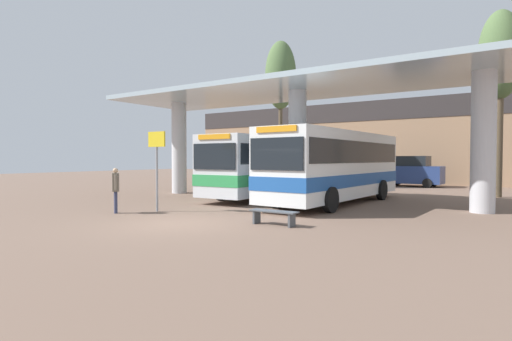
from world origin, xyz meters
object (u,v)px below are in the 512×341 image
Objects in this scene: transit_bus_left_bay at (277,164)px; waiting_bench_near_pillar at (274,214)px; pedestrian_waiting at (116,186)px; transit_bus_center_bay at (336,164)px; poplar_tree_behind_left at (281,77)px; poplar_tree_behind_right at (500,58)px; info_sign_platform at (157,155)px; parked_car_street at (412,172)px.

transit_bus_left_bay reaches higher than waiting_bench_near_pillar.
pedestrian_waiting is at bearing 78.99° from transit_bus_left_bay.
transit_bus_center_bay is 7.11m from waiting_bench_near_pillar.
poplar_tree_behind_left is 13.50m from poplar_tree_behind_right.
waiting_bench_near_pillar is 6.60m from pedestrian_waiting.
info_sign_platform is 0.31× the size of poplar_tree_behind_right.
pedestrian_waiting is (-6.49, -0.95, 0.72)m from waiting_bench_near_pillar.
transit_bus_left_bay is at bearing 84.99° from info_sign_platform.
poplar_tree_behind_right is 10.70m from parked_car_street.
waiting_bench_near_pillar is 18.10m from poplar_tree_behind_left.
pedestrian_waiting is at bearing 56.42° from transit_bus_center_bay.
info_sign_platform is at bearing -80.26° from poplar_tree_behind_left.
transit_bus_left_bay is 13.23m from poplar_tree_behind_right.
pedestrian_waiting is 16.86m from poplar_tree_behind_left.
transit_bus_left_bay is 7.12× the size of waiting_bench_near_pillar.
transit_bus_center_bay reaches higher than info_sign_platform.
parked_car_street is (0.47, 13.88, -0.75)m from transit_bus_center_bay.
waiting_bench_near_pillar is at bearing -60.99° from poplar_tree_behind_left.
transit_bus_center_bay is at bearing 95.95° from waiting_bench_near_pillar.
transit_bus_center_bay is 0.99× the size of poplar_tree_behind_left.
transit_bus_center_bay is 1.04× the size of poplar_tree_behind_right.
pedestrian_waiting is at bearing -171.67° from waiting_bench_near_pillar.
pedestrian_waiting is at bearing -102.92° from parked_car_street.
info_sign_platform is at bearing -101.34° from parked_car_street.
info_sign_platform is at bearing -128.01° from poplar_tree_behind_right.
transit_bus_left_bay is 9.87m from waiting_bench_near_pillar.
waiting_bench_near_pillar is (4.82, -8.49, -1.45)m from transit_bus_left_bay.
poplar_tree_behind_right is (5.54, 14.44, 7.14)m from waiting_bench_near_pillar.
poplar_tree_behind_right is (12.03, 15.39, 6.42)m from pedestrian_waiting.
poplar_tree_behind_left is at bearing -136.95° from parked_car_street.
poplar_tree_behind_right is (13.49, 0.10, -0.52)m from poplar_tree_behind_left.
transit_bus_left_bay is at bearing -18.41° from transit_bus_center_bay.
poplar_tree_behind_left is (-7.95, 14.34, 7.66)m from waiting_bench_near_pillar.
transit_bus_center_bay is 6.50× the size of waiting_bench_near_pillar.
poplar_tree_behind_left is at bearing 119.01° from waiting_bench_near_pillar.
transit_bus_left_bay is 1.10× the size of transit_bus_center_bay.
info_sign_platform is 21.22m from parked_car_street.
transit_bus_center_bay is 13.91m from parked_car_street.
info_sign_platform is at bearing 56.76° from transit_bus_center_bay.
parked_car_street is at bearing 109.47° from pedestrian_waiting.
info_sign_platform reaches higher than parked_car_street.
transit_bus_left_bay reaches higher than pedestrian_waiting.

